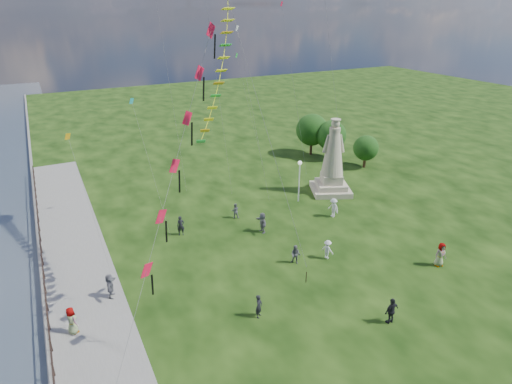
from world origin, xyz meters
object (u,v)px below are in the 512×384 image
statue (332,166)px  person_10 (72,322)px  person_2 (327,249)px  person_5 (110,287)px  person_3 (392,311)px  person_9 (337,184)px  person_1 (296,255)px  person_8 (333,208)px  person_6 (181,226)px  person_11 (262,223)px  person_4 (440,255)px  person_7 (235,211)px  lamppost (299,172)px  person_0 (259,306)px

statue → person_10: bearing=-134.9°
person_2 → person_5: person_5 is taller
person_3 → person_9: 20.57m
person_1 → person_8: 9.03m
person_6 → person_1: bearing=-36.8°
person_11 → person_4: bearing=44.2°
person_5 → person_3: bearing=-106.8°
person_1 → person_5: 13.61m
person_4 → person_8: (-2.28, 10.45, -0.04)m
person_4 → person_7: (-10.60, 14.46, -0.24)m
person_11 → lamppost: bearing=125.2°
person_8 → person_9: bearing=130.4°
person_8 → person_9: (3.90, 4.57, -0.06)m
person_4 → person_9: (1.62, 15.03, -0.10)m
person_6 → person_10: person_10 is taller
person_6 → person_7: person_6 is taller
person_4 → person_9: person_4 is taller
person_0 → person_4: size_ratio=0.85×
lamppost → person_6: 13.07m
person_6 → lamppost: bearing=21.0°
statue → person_4: statue is taller
person_1 → person_6: (-6.46, 8.35, 0.10)m
statue → person_8: (-3.29, -4.85, -2.07)m
lamppost → person_3: lamppost is taller
person_10 → person_11: person_11 is taller
person_3 → person_11: bearing=-86.3°
person_0 → person_3: (7.11, -4.29, 0.10)m
person_4 → person_8: person_4 is taller
person_9 → person_1: bearing=-101.6°
lamppost → person_9: (4.95, 0.16, -2.28)m
lamppost → person_9: lamppost is taller
person_4 → person_7: 17.93m
statue → person_11: size_ratio=4.25×
statue → person_1: size_ratio=5.08×
person_7 → person_10: (-15.21, -9.60, 0.18)m
person_9 → person_2: bearing=-92.6°
person_9 → statue: bearing=-167.4°
person_0 → person_4: person_4 is taller
lamppost → person_8: lamppost is taller
lamppost → person_7: lamppost is taller
person_4 → person_10: person_4 is taller
person_7 → person_8: (8.32, -4.00, 0.20)m
person_9 → person_11: size_ratio=0.93×
person_0 → person_7: 14.08m
person_6 → person_5: bearing=-122.8°
person_8 → person_2: bearing=-49.1°
person_0 → person_10: size_ratio=0.91×
person_7 → person_9: (12.22, 0.57, 0.14)m
person_0 → person_10: person_10 is taller
person_6 → person_3: bearing=-48.5°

